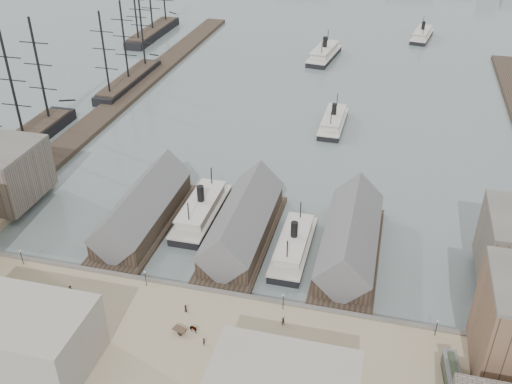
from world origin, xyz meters
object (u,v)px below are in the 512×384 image
(horse_cart_right, at_px, (277,350))
(ferry_docked_west, at_px, (201,210))
(horse_cart_left, at_px, (6,283))
(tram, at_px, (452,377))
(horse_cart_center, at_px, (189,329))

(horse_cart_right, bearing_deg, ferry_docked_west, 27.47)
(horse_cart_left, relative_size, horse_cart_right, 0.96)
(ferry_docked_west, relative_size, tram, 2.82)
(ferry_docked_west, bearing_deg, horse_cart_center, -74.22)
(tram, distance_m, horse_cart_left, 91.72)
(horse_cart_right, bearing_deg, horse_cart_center, 79.77)
(ferry_docked_west, bearing_deg, horse_cart_right, -55.41)
(tram, bearing_deg, horse_cart_right, 174.60)
(tram, relative_size, horse_cart_right, 2.11)
(horse_cart_left, height_order, horse_cart_right, horse_cart_left)
(horse_cart_left, distance_m, horse_cart_center, 43.03)
(horse_cart_center, distance_m, horse_cart_right, 17.63)
(ferry_docked_west, xyz_separation_m, horse_cart_right, (29.36, -42.57, 0.45))
(tram, relative_size, horse_cart_center, 1.98)
(horse_cart_center, relative_size, horse_cart_right, 1.07)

